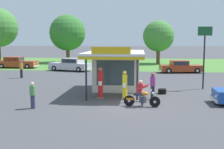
{
  "coord_description": "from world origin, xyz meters",
  "views": [
    {
      "loc": [
        0.79,
        -16.69,
        3.96
      ],
      "look_at": [
        -1.21,
        3.68,
        1.4
      ],
      "focal_mm": 45.38,
      "sensor_mm": 36.0,
      "label": 1
    }
  ],
  "objects_px": {
    "motorcycle_with_rider": "(141,96)",
    "parked_car_back_row_right": "(181,67)",
    "gas_pump_nearside": "(100,84)",
    "spare_tire_stack": "(162,91)",
    "roadside_pole_sign": "(204,47)",
    "bystander_strolling_foreground": "(33,95)",
    "bystander_chatting_near_pumps": "(153,85)",
    "bystander_leaning_by_kiosk": "(21,69)",
    "parked_car_second_row_spare": "(17,63)",
    "parked_car_back_row_left": "(70,65)",
    "gas_pump_offside": "(125,86)"
  },
  "relations": [
    {
      "from": "motorcycle_with_rider",
      "to": "parked_car_back_row_right",
      "type": "height_order",
      "value": "motorcycle_with_rider"
    },
    {
      "from": "gas_pump_nearside",
      "to": "bystander_strolling_foreground",
      "type": "distance_m",
      "value": 4.63
    },
    {
      "from": "roadside_pole_sign",
      "to": "spare_tire_stack",
      "type": "relative_size",
      "value": 8.23
    },
    {
      "from": "parked_car_back_row_left",
      "to": "parked_car_second_row_spare",
      "type": "height_order",
      "value": "parked_car_back_row_left"
    },
    {
      "from": "bystander_strolling_foreground",
      "to": "bystander_chatting_near_pumps",
      "type": "bearing_deg",
      "value": 24.36
    },
    {
      "from": "gas_pump_nearside",
      "to": "bystander_chatting_near_pumps",
      "type": "relative_size",
      "value": 1.18
    },
    {
      "from": "parked_car_second_row_spare",
      "to": "roadside_pole_sign",
      "type": "distance_m",
      "value": 26.64
    },
    {
      "from": "gas_pump_offside",
      "to": "parked_car_back_row_left",
      "type": "height_order",
      "value": "gas_pump_offside"
    },
    {
      "from": "bystander_strolling_foreground",
      "to": "gas_pump_nearside",
      "type": "bearing_deg",
      "value": 40.78
    },
    {
      "from": "bystander_leaning_by_kiosk",
      "to": "parked_car_back_row_left",
      "type": "bearing_deg",
      "value": 63.92
    },
    {
      "from": "parked_car_second_row_spare",
      "to": "gas_pump_offside",
      "type": "bearing_deg",
      "value": -50.17
    },
    {
      "from": "parked_car_back_row_left",
      "to": "bystander_leaning_by_kiosk",
      "type": "bearing_deg",
      "value": -116.08
    },
    {
      "from": "gas_pump_offside",
      "to": "parked_car_second_row_spare",
      "type": "relative_size",
      "value": 0.34
    },
    {
      "from": "parked_car_second_row_spare",
      "to": "bystander_strolling_foreground",
      "type": "distance_m",
      "value": 24.78
    },
    {
      "from": "gas_pump_nearside",
      "to": "bystander_leaning_by_kiosk",
      "type": "xyz_separation_m",
      "value": [
        -9.52,
        9.41,
        -0.02
      ]
    },
    {
      "from": "motorcycle_with_rider",
      "to": "parked_car_second_row_spare",
      "type": "bearing_deg",
      "value": 128.97
    },
    {
      "from": "bystander_chatting_near_pumps",
      "to": "roadside_pole_sign",
      "type": "distance_m",
      "value": 6.53
    },
    {
      "from": "parked_car_back_row_right",
      "to": "bystander_chatting_near_pumps",
      "type": "relative_size",
      "value": 2.97
    },
    {
      "from": "motorcycle_with_rider",
      "to": "roadside_pole_sign",
      "type": "xyz_separation_m",
      "value": [
        4.94,
        6.46,
        2.71
      ]
    },
    {
      "from": "parked_car_second_row_spare",
      "to": "parked_car_back_row_right",
      "type": "bearing_deg",
      "value": -9.25
    },
    {
      "from": "parked_car_second_row_spare",
      "to": "bystander_leaning_by_kiosk",
      "type": "distance_m",
      "value": 10.97
    },
    {
      "from": "parked_car_back_row_left",
      "to": "spare_tire_stack",
      "type": "relative_size",
      "value": 9.41
    },
    {
      "from": "gas_pump_nearside",
      "to": "roadside_pole_sign",
      "type": "bearing_deg",
      "value": 30.62
    },
    {
      "from": "gas_pump_nearside",
      "to": "spare_tire_stack",
      "type": "bearing_deg",
      "value": 27.12
    },
    {
      "from": "gas_pump_nearside",
      "to": "bystander_leaning_by_kiosk",
      "type": "height_order",
      "value": "gas_pump_nearside"
    },
    {
      "from": "bystander_leaning_by_kiosk",
      "to": "parked_car_second_row_spare",
      "type": "bearing_deg",
      "value": 116.52
    },
    {
      "from": "motorcycle_with_rider",
      "to": "roadside_pole_sign",
      "type": "distance_m",
      "value": 8.57
    },
    {
      "from": "gas_pump_offside",
      "to": "parked_car_back_row_right",
      "type": "distance_m",
      "value": 16.72
    },
    {
      "from": "gas_pump_offside",
      "to": "bystander_chatting_near_pumps",
      "type": "height_order",
      "value": "gas_pump_offside"
    },
    {
      "from": "bystander_chatting_near_pumps",
      "to": "bystander_leaning_by_kiosk",
      "type": "bearing_deg",
      "value": 144.42
    },
    {
      "from": "parked_car_back_row_left",
      "to": "parked_car_back_row_right",
      "type": "relative_size",
      "value": 1.07
    },
    {
      "from": "parked_car_back_row_right",
      "to": "bystander_leaning_by_kiosk",
      "type": "height_order",
      "value": "bystander_leaning_by_kiosk"
    },
    {
      "from": "parked_car_back_row_right",
      "to": "spare_tire_stack",
      "type": "xyz_separation_m",
      "value": [
        -3.2,
        -13.49,
        -0.48
      ]
    },
    {
      "from": "gas_pump_nearside",
      "to": "parked_car_back_row_right",
      "type": "xyz_separation_m",
      "value": [
        7.44,
        15.67,
        -0.31
      ]
    },
    {
      "from": "gas_pump_offside",
      "to": "parked_car_second_row_spare",
      "type": "distance_m",
      "value": 25.03
    },
    {
      "from": "gas_pump_offside",
      "to": "motorcycle_with_rider",
      "type": "relative_size",
      "value": 0.89
    },
    {
      "from": "parked_car_second_row_spare",
      "to": "bystander_leaning_by_kiosk",
      "type": "xyz_separation_m",
      "value": [
        4.9,
        -9.81,
        0.25
      ]
    },
    {
      "from": "parked_car_second_row_spare",
      "to": "bystander_strolling_foreground",
      "type": "xyz_separation_m",
      "value": [
        10.92,
        -22.25,
        0.1
      ]
    },
    {
      "from": "bystander_strolling_foreground",
      "to": "spare_tire_stack",
      "type": "distance_m",
      "value": 9.34
    },
    {
      "from": "roadside_pole_sign",
      "to": "parked_car_second_row_spare",
      "type": "bearing_deg",
      "value": 146.32
    },
    {
      "from": "parked_car_second_row_spare",
      "to": "bystander_strolling_foreground",
      "type": "height_order",
      "value": "bystander_strolling_foreground"
    },
    {
      "from": "parked_car_back_row_left",
      "to": "roadside_pole_sign",
      "type": "distance_m",
      "value": 18.35
    },
    {
      "from": "gas_pump_nearside",
      "to": "parked_car_second_row_spare",
      "type": "xyz_separation_m",
      "value": [
        -14.42,
        19.23,
        -0.27
      ]
    },
    {
      "from": "gas_pump_nearside",
      "to": "spare_tire_stack",
      "type": "distance_m",
      "value": 4.83
    },
    {
      "from": "parked_car_second_row_spare",
      "to": "spare_tire_stack",
      "type": "height_order",
      "value": "parked_car_second_row_spare"
    },
    {
      "from": "gas_pump_nearside",
      "to": "bystander_chatting_near_pumps",
      "type": "bearing_deg",
      "value": 2.14
    },
    {
      "from": "gas_pump_offside",
      "to": "parked_car_back_row_left",
      "type": "xyz_separation_m",
      "value": [
        -7.72,
        16.4,
        -0.14
      ]
    },
    {
      "from": "motorcycle_with_rider",
      "to": "bystander_strolling_foreground",
      "type": "bearing_deg",
      "value": -170.06
    },
    {
      "from": "motorcycle_with_rider",
      "to": "parked_car_back_row_left",
      "type": "height_order",
      "value": "parked_car_back_row_left"
    },
    {
      "from": "bystander_chatting_near_pumps",
      "to": "spare_tire_stack",
      "type": "height_order",
      "value": "bystander_chatting_near_pumps"
    }
  ]
}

